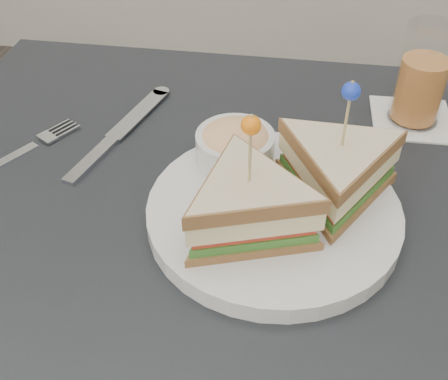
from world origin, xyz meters
TOP-DOWN VIEW (x-y plane):
  - table at (0.00, 0.00)m, footprint 0.80×0.80m
  - plate_meal at (0.07, 0.03)m, footprint 0.34×0.33m
  - cutlery_fork at (-0.26, 0.10)m, footprint 0.11×0.16m
  - cutlery_knife at (-0.15, 0.15)m, footprint 0.09×0.23m
  - drink_set at (0.23, 0.25)m, footprint 0.11×0.11m

SIDE VIEW (x-z plane):
  - table at x=0.00m, z-range 0.30..1.05m
  - cutlery_fork at x=-0.26m, z-range 0.75..0.76m
  - cutlery_knife at x=-0.15m, z-range 0.75..0.76m
  - plate_meal at x=0.07m, z-range 0.71..0.88m
  - drink_set at x=0.23m, z-range 0.74..0.88m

